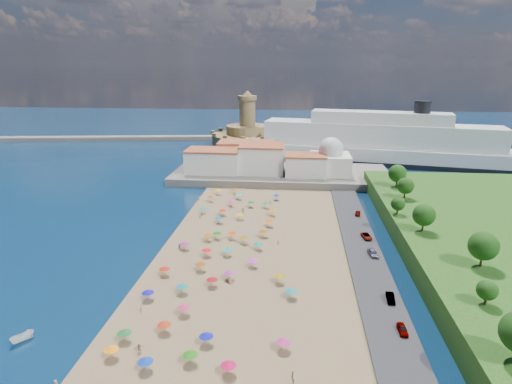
# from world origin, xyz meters

# --- Properties ---
(ground) EXTENTS (700.00, 700.00, 0.00)m
(ground) POSITION_xyz_m (0.00, 0.00, 0.00)
(ground) COLOR #071938
(ground) RESTS_ON ground
(terrace) EXTENTS (90.00, 36.00, 3.00)m
(terrace) POSITION_xyz_m (10.00, 73.00, 1.50)
(terrace) COLOR #59544C
(terrace) RESTS_ON ground
(jetty) EXTENTS (18.00, 70.00, 2.40)m
(jetty) POSITION_xyz_m (-12.00, 108.00, 1.20)
(jetty) COLOR #59544C
(jetty) RESTS_ON ground
(breakwater) EXTENTS (199.03, 34.77, 2.60)m
(breakwater) POSITION_xyz_m (-110.00, 153.00, 1.30)
(breakwater) COLOR #59544C
(breakwater) RESTS_ON ground
(waterfront_buildings) EXTENTS (57.00, 29.00, 11.00)m
(waterfront_buildings) POSITION_xyz_m (-3.05, 73.64, 7.88)
(waterfront_buildings) COLOR silver
(waterfront_buildings) RESTS_ON terrace
(domed_building) EXTENTS (16.00, 16.00, 15.00)m
(domed_building) POSITION_xyz_m (30.00, 71.00, 8.97)
(domed_building) COLOR silver
(domed_building) RESTS_ON terrace
(fortress) EXTENTS (40.00, 40.00, 32.40)m
(fortress) POSITION_xyz_m (-12.00, 138.00, 6.68)
(fortress) COLOR olive
(fortress) RESTS_ON ground
(cruise_ship) EXTENTS (139.47, 45.54, 30.15)m
(cruise_ship) POSITION_xyz_m (55.27, 106.46, 8.93)
(cruise_ship) COLOR black
(cruise_ship) RESTS_ON ground
(beach_parasols) EXTENTS (33.11, 114.33, 2.20)m
(beach_parasols) POSITION_xyz_m (-1.30, -10.74, 2.15)
(beach_parasols) COLOR gray
(beach_parasols) RESTS_ON beach
(beachgoers) EXTENTS (35.36, 92.49, 1.87)m
(beachgoers) POSITION_xyz_m (-5.01, -3.15, 1.12)
(beachgoers) COLOR tan
(beachgoers) RESTS_ON beach
(moored_boats) EXTENTS (6.02, 18.55, 1.59)m
(moored_boats) POSITION_xyz_m (-29.20, -49.59, 0.78)
(moored_boats) COLOR white
(moored_boats) RESTS_ON ground
(parked_cars) EXTENTS (2.93, 65.43, 1.37)m
(parked_cars) POSITION_xyz_m (36.00, -3.50, 1.36)
(parked_cars) COLOR gray
(parked_cars) RESTS_ON promenade
(hillside_trees) EXTENTS (15.94, 107.55, 7.74)m
(hillside_trees) POSITION_xyz_m (49.72, -7.58, 10.33)
(hillside_trees) COLOR #382314
(hillside_trees) RESTS_ON hillside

